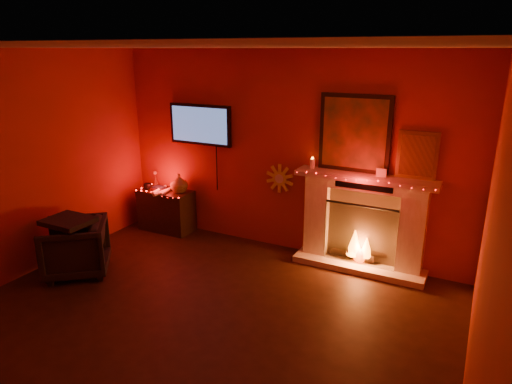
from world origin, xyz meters
The scene contains 6 objects.
room centered at (0.00, 0.00, 1.35)m, with size 5.00×5.00×5.00m.
fireplace centered at (1.14, 2.39, 0.72)m, with size 1.72×0.40×2.18m.
tv centered at (-1.30, 2.45, 1.65)m, with size 1.00×0.07×1.24m.
sunburst_clock centered at (-0.05, 2.48, 1.00)m, with size 0.40×0.03×0.40m.
console_table centered at (-1.84, 2.26, 0.36)m, with size 0.83×0.53×0.91m.
armchair centered at (-1.95, 0.58, 0.34)m, with size 0.73×0.75×0.68m, color black.
Camera 1 is at (2.40, -2.99, 2.69)m, focal length 32.00 mm.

